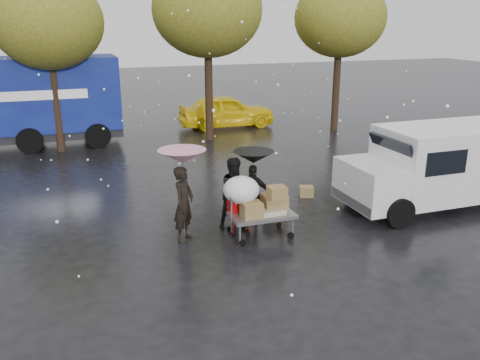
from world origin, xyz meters
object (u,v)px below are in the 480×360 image
object	(u,v)px
vendor_cart	(265,208)
shopping_cart	(241,193)
white_van	(437,165)
yellow_taxi	(226,111)
person_pink	(184,204)
blue_truck	(18,103)
person_black	(253,194)

from	to	relation	value
vendor_cart	shopping_cart	size ratio (longest dim) A/B	1.04
white_van	yellow_taxi	world-z (taller)	white_van
person_pink	shopping_cart	distance (m)	1.34
vendor_cart	white_van	distance (m)	5.15
blue_truck	yellow_taxi	world-z (taller)	blue_truck
person_black	blue_truck	world-z (taller)	blue_truck
person_pink	yellow_taxi	xyz separation A→B (m)	(4.92, 11.95, -0.12)
yellow_taxi	blue_truck	bearing A→B (deg)	98.62
blue_truck	yellow_taxi	xyz separation A→B (m)	(8.91, 1.08, -0.99)
person_black	shopping_cart	xyz separation A→B (m)	(-0.58, -0.71, 0.32)
vendor_cart	white_van	bearing A→B (deg)	4.30
person_black	yellow_taxi	xyz separation A→B (m)	(3.03, 11.44, 0.02)
white_van	person_black	bearing A→B (deg)	173.12
blue_truck	vendor_cart	bearing A→B (deg)	-62.90
person_pink	vendor_cart	size ratio (longest dim) A/B	1.16
person_pink	blue_truck	bearing A→B (deg)	58.99
shopping_cart	blue_truck	distance (m)	12.30
white_van	yellow_taxi	bearing A→B (deg)	99.52
person_pink	blue_truck	distance (m)	11.62
person_black	vendor_cart	size ratio (longest dim) A/B	0.98
person_black	shopping_cart	world-z (taller)	person_black
person_black	vendor_cart	world-z (taller)	person_black
person_pink	white_van	distance (m)	6.94
shopping_cart	yellow_taxi	bearing A→B (deg)	73.46
person_black	white_van	world-z (taller)	white_van
vendor_cart	blue_truck	distance (m)	12.80
white_van	yellow_taxi	distance (m)	12.22
blue_truck	person_black	bearing A→B (deg)	-60.41
person_pink	blue_truck	xyz separation A→B (m)	(-3.99, 10.88, 0.87)
white_van	yellow_taxi	xyz separation A→B (m)	(-2.02, 12.05, -0.40)
blue_truck	yellow_taxi	distance (m)	9.03
person_pink	vendor_cart	world-z (taller)	person_pink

